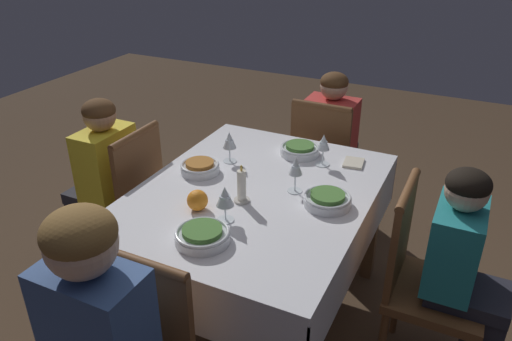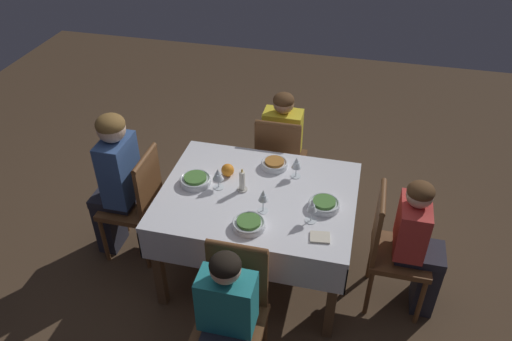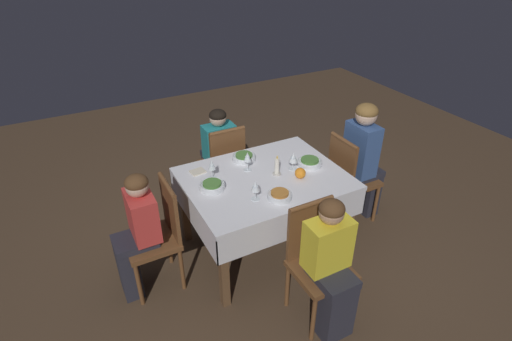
{
  "view_description": "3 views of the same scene",
  "coord_description": "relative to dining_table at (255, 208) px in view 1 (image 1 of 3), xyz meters",
  "views": [
    {
      "loc": [
        -1.72,
        -0.84,
        1.82
      ],
      "look_at": [
        0.08,
        0.03,
        0.78
      ],
      "focal_mm": 35.0,
      "sensor_mm": 36.0,
      "label": 1
    },
    {
      "loc": [
        0.58,
        -2.45,
        2.77
      ],
      "look_at": [
        -0.02,
        0.04,
        0.88
      ],
      "focal_mm": 35.0,
      "sensor_mm": 36.0,
      "label": 2
    },
    {
      "loc": [
        1.33,
        2.36,
        2.42
      ],
      "look_at": [
        0.07,
        -0.02,
        0.8
      ],
      "focal_mm": 28.0,
      "sensor_mm": 36.0,
      "label": 3
    }
  ],
  "objects": [
    {
      "name": "orange_fruit",
      "position": [
        -0.24,
        0.14,
        0.14
      ],
      "size": [
        0.09,
        0.09,
        0.09
      ],
      "primitive_type": "sphere",
      "color": "orange",
      "rests_on": "dining_table"
    },
    {
      "name": "wine_glass_north",
      "position": [
        0.21,
        0.24,
        0.2
      ],
      "size": [
        0.07,
        0.07,
        0.16
      ],
      "color": "white",
      "rests_on": "dining_table"
    },
    {
      "name": "chair_north",
      "position": [
        -0.0,
        0.75,
        -0.15
      ],
      "size": [
        0.38,
        0.38,
        0.89
      ],
      "rotation": [
        0.0,
        0.0,
        3.14
      ],
      "color": "brown",
      "rests_on": "ground_plane"
    },
    {
      "name": "wine_glass_west",
      "position": [
        -0.27,
        0.0,
        0.2
      ],
      "size": [
        0.07,
        0.07,
        0.15
      ],
      "color": "white",
      "rests_on": "dining_table"
    },
    {
      "name": "dining_table",
      "position": [
        0.0,
        0.0,
        0.0
      ],
      "size": [
        1.27,
        0.99,
        0.73
      ],
      "color": "silver",
      "rests_on": "ground_plane"
    },
    {
      "name": "candle_centerpiece",
      "position": [
        -0.11,
        0.01,
        0.16
      ],
      "size": [
        0.07,
        0.07,
        0.17
      ],
      "color": "beige",
      "rests_on": "dining_table"
    },
    {
      "name": "person_child_yellow",
      "position": [
        -0.0,
        0.9,
        -0.08
      ],
      "size": [
        0.3,
        0.33,
        1.03
      ],
      "rotation": [
        0.0,
        0.0,
        3.14
      ],
      "color": "#282833",
      "rests_on": "ground_plane"
    },
    {
      "name": "napkin_red_folded",
      "position": [
        0.45,
        -0.32,
        0.1
      ],
      "size": [
        0.13,
        0.11,
        0.01
      ],
      "rotation": [
        0.0,
        0.0,
        0.13
      ],
      "color": "beige",
      "rests_on": "dining_table"
    },
    {
      "name": "wine_glass_east",
      "position": [
        0.37,
        -0.18,
        0.2
      ],
      "size": [
        0.07,
        0.07,
        0.16
      ],
      "color": "white",
      "rests_on": "dining_table"
    },
    {
      "name": "bowl_south",
      "position": [
        0.02,
        -0.33,
        0.12
      ],
      "size": [
        0.2,
        0.2,
        0.06
      ],
      "color": "silver",
      "rests_on": "dining_table"
    },
    {
      "name": "bowl_north",
      "position": [
        0.04,
        0.31,
        0.12
      ],
      "size": [
        0.18,
        0.18,
        0.06
      ],
      "color": "silver",
      "rests_on": "dining_table"
    },
    {
      "name": "chair_south",
      "position": [
        0.03,
        -0.75,
        -0.15
      ],
      "size": [
        0.38,
        0.38,
        0.89
      ],
      "color": "brown",
      "rests_on": "ground_plane"
    },
    {
      "name": "person_child_teal",
      "position": [
        0.03,
        -0.91,
        -0.09
      ],
      "size": [
        0.3,
        0.33,
        1.01
      ],
      "color": "#282833",
      "rests_on": "ground_plane"
    },
    {
      "name": "bowl_west",
      "position": [
        -0.43,
        0.01,
        0.12
      ],
      "size": [
        0.21,
        0.21,
        0.06
      ],
      "color": "silver",
      "rests_on": "dining_table"
    },
    {
      "name": "wine_glass_south",
      "position": [
        0.07,
        -0.16,
        0.21
      ],
      "size": [
        0.07,
        0.07,
        0.17
      ],
      "color": "white",
      "rests_on": "dining_table"
    },
    {
      "name": "ground_plane",
      "position": [
        0.0,
        0.0,
        -0.64
      ],
      "size": [
        8.0,
        8.0,
        0.0
      ],
      "primitive_type": "plane",
      "color": "#4C3826"
    },
    {
      "name": "chair_east",
      "position": [
        0.89,
        -0.03,
        -0.15
      ],
      "size": [
        0.38,
        0.38,
        0.89
      ],
      "rotation": [
        0.0,
        0.0,
        1.57
      ],
      "color": "brown",
      "rests_on": "ground_plane"
    },
    {
      "name": "person_child_red",
      "position": [
        1.04,
        -0.03,
        -0.08
      ],
      "size": [
        0.33,
        0.3,
        1.01
      ],
      "rotation": [
        0.0,
        0.0,
        1.57
      ],
      "color": "#282833",
      "rests_on": "ground_plane"
    },
    {
      "name": "bowl_east",
      "position": [
        0.43,
        -0.04,
        0.12
      ],
      "size": [
        0.2,
        0.2,
        0.06
      ],
      "color": "silver",
      "rests_on": "dining_table"
    }
  ]
}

